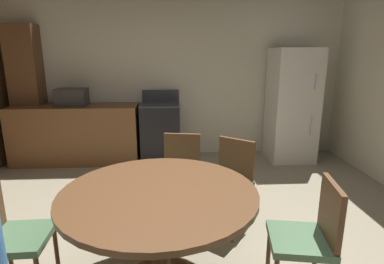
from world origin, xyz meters
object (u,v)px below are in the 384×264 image
object	(u,v)px
refrigerator	(292,105)
oven_range	(161,132)
chair_east	(310,234)
chair_north	(181,171)
dining_table	(159,210)
microwave	(72,97)
chair_northeast	(230,178)
chair_west	(7,232)

from	to	relation	value
refrigerator	oven_range	bearing A→B (deg)	178.52
chair_east	chair_north	bearing A→B (deg)	-44.90
chair_east	refrigerator	bearing A→B (deg)	-98.30
dining_table	chair_north	world-z (taller)	chair_north
microwave	dining_table	world-z (taller)	microwave
chair_northeast	chair_east	distance (m)	1.04
chair_north	microwave	bearing A→B (deg)	-128.61
oven_range	chair_northeast	size ratio (longest dim) A/B	1.26
chair_northeast	chair_west	xyz separation A→B (m)	(-1.67, -0.83, 0.00)
oven_range	chair_northeast	bearing A→B (deg)	-69.41
oven_range	chair_east	size ratio (longest dim) A/B	1.26
chair_north	chair_east	bearing A→B (deg)	44.90
chair_north	chair_west	bearing A→B (deg)	-39.29
chair_north	chair_northeast	distance (m)	0.52
oven_range	refrigerator	world-z (taller)	refrigerator
dining_table	chair_west	world-z (taller)	chair_west
oven_range	microwave	size ratio (longest dim) A/B	2.50
refrigerator	chair_northeast	xyz separation A→B (m)	(-1.32, -1.96, -0.38)
oven_range	chair_northeast	distance (m)	2.15
chair_northeast	chair_east	xyz separation A→B (m)	(0.37, -0.97, 0.00)
microwave	chair_northeast	world-z (taller)	microwave
dining_table	microwave	bearing A→B (deg)	117.23
microwave	chair_north	xyz separation A→B (m)	(1.62, -1.80, -0.53)
chair_west	chair_east	xyz separation A→B (m)	(2.04, -0.14, 0.00)
microwave	refrigerator	bearing A→B (deg)	-0.84
microwave	dining_table	size ratio (longest dim) A/B	0.32
microwave	chair_west	size ratio (longest dim) A/B	0.51
dining_table	chair_west	size ratio (longest dim) A/B	1.56
oven_range	chair_west	world-z (taller)	oven_range
chair_northeast	chair_west	world-z (taller)	same
oven_range	chair_north	bearing A→B (deg)	-81.10
chair_north	chair_west	world-z (taller)	same
chair_northeast	chair_east	world-z (taller)	same
dining_table	chair_west	xyz separation A→B (m)	(-1.03, -0.04, -0.11)
microwave	dining_table	bearing A→B (deg)	-62.77
dining_table	refrigerator	bearing A→B (deg)	54.58
refrigerator	chair_north	bearing A→B (deg)	-135.76
refrigerator	chair_east	world-z (taller)	refrigerator
chair_north	refrigerator	bearing A→B (deg)	143.71
chair_north	chair_northeast	xyz separation A→B (m)	(0.47, -0.21, 0.00)
chair_north	chair_west	size ratio (longest dim) A/B	1.00
refrigerator	chair_north	world-z (taller)	refrigerator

